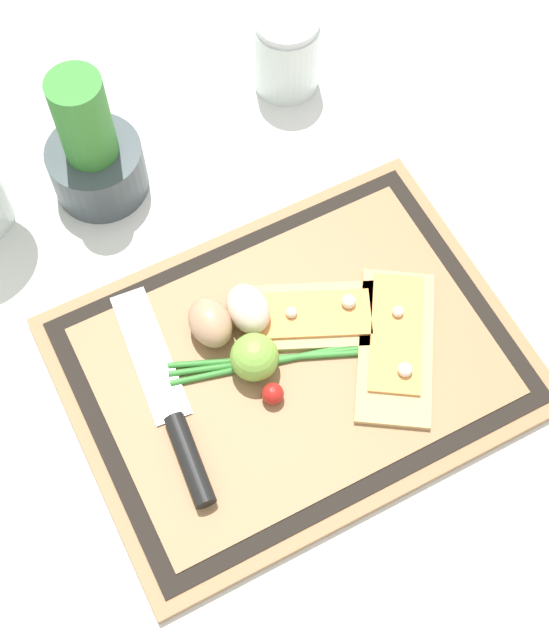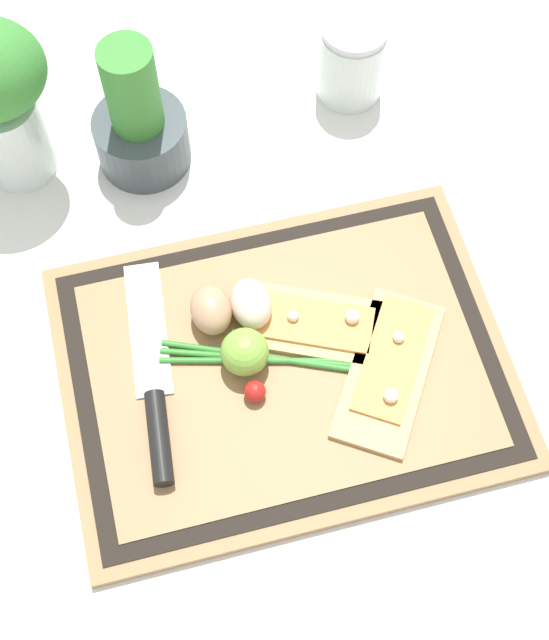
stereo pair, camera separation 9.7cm
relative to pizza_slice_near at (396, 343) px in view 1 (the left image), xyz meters
name	(u,v)px [view 1 (the left image)]	position (x,y,z in m)	size (l,w,h in m)	color
ground_plane	(293,366)	(-0.11, 0.04, -0.02)	(6.00, 6.00, 0.00)	silver
cutting_board	(293,363)	(-0.11, 0.04, -0.01)	(0.49, 0.36, 0.02)	#997047
pizza_slice_near	(396,343)	(0.00, 0.00, 0.00)	(0.17, 0.20, 0.02)	tan
pizza_slice_far	(320,315)	(-0.06, 0.07, 0.00)	(0.19, 0.14, 0.02)	tan
knife	(178,428)	(-0.25, 0.02, 0.00)	(0.05, 0.27, 0.02)	silver
egg_brown	(210,322)	(-0.17, 0.11, 0.02)	(0.05, 0.06, 0.05)	tan
egg_pink	(248,309)	(-0.13, 0.10, 0.02)	(0.05, 0.06, 0.05)	beige
lime	(254,357)	(-0.15, 0.05, 0.02)	(0.05, 0.05, 0.05)	#7FB742
cherry_tomato_red	(273,394)	(-0.15, 0.01, 0.01)	(0.02, 0.02, 0.02)	red
scallion_bunch	(300,360)	(-0.10, 0.03, 0.00)	(0.28, 0.12, 0.01)	#388433
herb_pot	(93,153)	(-0.20, 0.36, 0.04)	(0.11, 0.11, 0.18)	#3D474C
sauce_jar	(286,56)	(0.07, 0.40, 0.03)	(0.08, 0.08, 0.11)	silver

